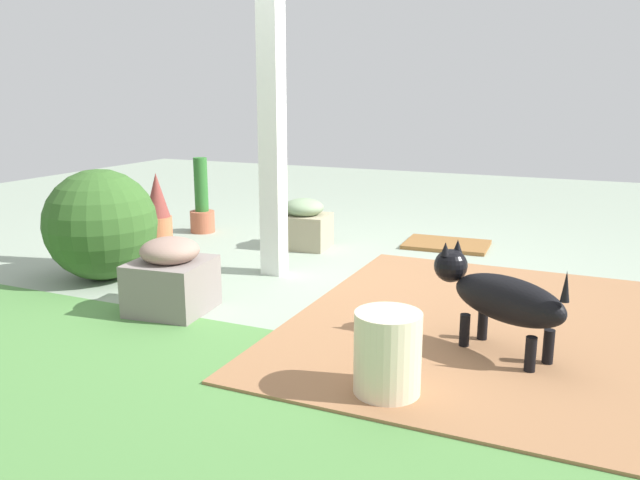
{
  "coord_description": "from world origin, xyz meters",
  "views": [
    {
      "loc": [
        -1.57,
        3.78,
        1.23
      ],
      "look_at": [
        0.06,
        0.12,
        0.29
      ],
      "focal_mm": 35.7,
      "sensor_mm": 36.0,
      "label": 1
    }
  ],
  "objects_px": {
    "stone_planter_nearest": "(304,224)",
    "dog": "(498,296)",
    "porch_pillar": "(271,86)",
    "stone_planter_far": "(171,278)",
    "doormat": "(447,244)",
    "terracotta_pot_tall": "(202,206)",
    "terracotta_pot_spiky": "(158,211)",
    "round_shrub": "(101,225)",
    "ceramic_urn": "(387,355)"
  },
  "relations": [
    {
      "from": "round_shrub",
      "to": "terracotta_pot_spiky",
      "type": "relative_size",
      "value": 1.24
    },
    {
      "from": "stone_planter_far",
      "to": "dog",
      "type": "bearing_deg",
      "value": -176.09
    },
    {
      "from": "doormat",
      "to": "round_shrub",
      "type": "bearing_deg",
      "value": 44.15
    },
    {
      "from": "stone_planter_far",
      "to": "ceramic_urn",
      "type": "distance_m",
      "value": 1.53
    },
    {
      "from": "terracotta_pot_spiky",
      "to": "dog",
      "type": "height_order",
      "value": "terracotta_pot_spiky"
    },
    {
      "from": "terracotta_pot_tall",
      "to": "dog",
      "type": "xyz_separation_m",
      "value": [
        -2.84,
        1.72,
        0.05
      ]
    },
    {
      "from": "porch_pillar",
      "to": "dog",
      "type": "height_order",
      "value": "porch_pillar"
    },
    {
      "from": "doormat",
      "to": "stone_planter_far",
      "type": "bearing_deg",
      "value": 63.88
    },
    {
      "from": "round_shrub",
      "to": "stone_planter_nearest",
      "type": "bearing_deg",
      "value": -122.34
    },
    {
      "from": "dog",
      "to": "doormat",
      "type": "height_order",
      "value": "dog"
    },
    {
      "from": "ceramic_urn",
      "to": "stone_planter_nearest",
      "type": "bearing_deg",
      "value": -57.06
    },
    {
      "from": "terracotta_pot_tall",
      "to": "terracotta_pot_spiky",
      "type": "xyz_separation_m",
      "value": [
        0.04,
        0.57,
        0.04
      ]
    },
    {
      "from": "stone_planter_far",
      "to": "terracotta_pot_spiky",
      "type": "bearing_deg",
      "value": -49.62
    },
    {
      "from": "porch_pillar",
      "to": "ceramic_urn",
      "type": "relative_size",
      "value": 6.99
    },
    {
      "from": "stone_planter_nearest",
      "to": "terracotta_pot_spiky",
      "type": "height_order",
      "value": "terracotta_pot_spiky"
    },
    {
      "from": "round_shrub",
      "to": "dog",
      "type": "distance_m",
      "value": 2.62
    },
    {
      "from": "stone_planter_far",
      "to": "terracotta_pot_tall",
      "type": "distance_m",
      "value": 2.12
    },
    {
      "from": "stone_planter_far",
      "to": "stone_planter_nearest",
      "type": "bearing_deg",
      "value": -90.93
    },
    {
      "from": "stone_planter_nearest",
      "to": "terracotta_pot_tall",
      "type": "height_order",
      "value": "terracotta_pot_tall"
    },
    {
      "from": "stone_planter_nearest",
      "to": "round_shrub",
      "type": "xyz_separation_m",
      "value": [
        0.85,
        1.34,
        0.18
      ]
    },
    {
      "from": "stone_planter_nearest",
      "to": "doormat",
      "type": "distance_m",
      "value": 1.18
    },
    {
      "from": "porch_pillar",
      "to": "doormat",
      "type": "height_order",
      "value": "porch_pillar"
    },
    {
      "from": "stone_planter_far",
      "to": "ceramic_urn",
      "type": "relative_size",
      "value": 1.28
    },
    {
      "from": "porch_pillar",
      "to": "stone_planter_far",
      "type": "bearing_deg",
      "value": 80.0
    },
    {
      "from": "round_shrub",
      "to": "terracotta_pot_tall",
      "type": "xyz_separation_m",
      "value": [
        0.23,
        -1.49,
        -0.13
      ]
    },
    {
      "from": "dog",
      "to": "ceramic_urn",
      "type": "relative_size",
      "value": 1.93
    },
    {
      "from": "stone_planter_far",
      "to": "ceramic_urn",
      "type": "height_order",
      "value": "stone_planter_far"
    },
    {
      "from": "ceramic_urn",
      "to": "stone_planter_far",
      "type": "bearing_deg",
      "value": -19.0
    },
    {
      "from": "stone_planter_nearest",
      "to": "terracotta_pot_spiky",
      "type": "relative_size",
      "value": 0.73
    },
    {
      "from": "porch_pillar",
      "to": "dog",
      "type": "relative_size",
      "value": 3.62
    },
    {
      "from": "stone_planter_nearest",
      "to": "porch_pillar",
      "type": "bearing_deg",
      "value": 100.19
    },
    {
      "from": "doormat",
      "to": "porch_pillar",
      "type": "bearing_deg",
      "value": 54.17
    },
    {
      "from": "stone_planter_nearest",
      "to": "ceramic_urn",
      "type": "height_order",
      "value": "stone_planter_nearest"
    },
    {
      "from": "terracotta_pot_spiky",
      "to": "ceramic_urn",
      "type": "relative_size",
      "value": 1.64
    },
    {
      "from": "round_shrub",
      "to": "dog",
      "type": "bearing_deg",
      "value": 174.96
    },
    {
      "from": "porch_pillar",
      "to": "terracotta_pot_tall",
      "type": "xyz_separation_m",
      "value": [
        1.21,
        -0.91,
        -1.03
      ]
    },
    {
      "from": "doormat",
      "to": "ceramic_urn",
      "type": "bearing_deg",
      "value": 97.86
    },
    {
      "from": "stone_planter_far",
      "to": "doormat",
      "type": "distance_m",
      "value": 2.45
    },
    {
      "from": "porch_pillar",
      "to": "dog",
      "type": "xyz_separation_m",
      "value": [
        -1.62,
        0.81,
        -0.97
      ]
    },
    {
      "from": "terracotta_pot_spiky",
      "to": "stone_planter_nearest",
      "type": "bearing_deg",
      "value": -159.56
    },
    {
      "from": "terracotta_pot_tall",
      "to": "ceramic_urn",
      "type": "distance_m",
      "value": 3.43
    },
    {
      "from": "round_shrub",
      "to": "porch_pillar",
      "type": "bearing_deg",
      "value": -149.55
    },
    {
      "from": "porch_pillar",
      "to": "dog",
      "type": "distance_m",
      "value": 2.06
    },
    {
      "from": "stone_planter_far",
      "to": "terracotta_pot_tall",
      "type": "xyz_separation_m",
      "value": [
        1.05,
        -1.85,
        0.04
      ]
    },
    {
      "from": "terracotta_pot_tall",
      "to": "ceramic_urn",
      "type": "relative_size",
      "value": 1.84
    },
    {
      "from": "stone_planter_nearest",
      "to": "stone_planter_far",
      "type": "bearing_deg",
      "value": 89.07
    },
    {
      "from": "porch_pillar",
      "to": "stone_planter_nearest",
      "type": "height_order",
      "value": "porch_pillar"
    },
    {
      "from": "terracotta_pot_tall",
      "to": "stone_planter_nearest",
      "type": "bearing_deg",
      "value": 171.92
    },
    {
      "from": "porch_pillar",
      "to": "ceramic_urn",
      "type": "xyz_separation_m",
      "value": [
        -1.28,
        1.43,
        -1.09
      ]
    },
    {
      "from": "stone_planter_nearest",
      "to": "dog",
      "type": "bearing_deg",
      "value": 138.26
    }
  ]
}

